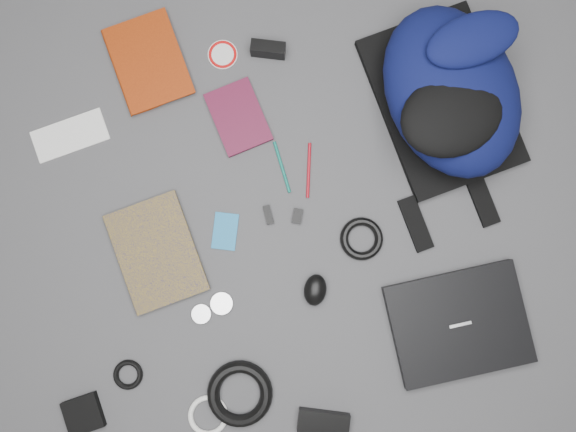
{
  "coord_description": "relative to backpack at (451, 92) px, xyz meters",
  "views": [
    {
      "loc": [
        -0.0,
        -0.09,
        1.42
      ],
      "look_at": [
        0.0,
        0.0,
        0.02
      ],
      "focal_mm": 35.0,
      "sensor_mm": 36.0,
      "label": 1
    }
  ],
  "objects": [
    {
      "name": "ground",
      "position": [
        -0.41,
        -0.27,
        -0.1
      ],
      "size": [
        4.0,
        4.0,
        0.0
      ],
      "primitive_type": "plane",
      "color": "#4F4F51",
      "rests_on": "ground"
    },
    {
      "name": "backpack",
      "position": [
        0.0,
        0.0,
        0.0
      ],
      "size": [
        0.46,
        0.56,
        0.2
      ],
      "primitive_type": null,
      "rotation": [
        0.0,
        0.0,
        0.3
      ],
      "color": "#070C33",
      "rests_on": "ground"
    },
    {
      "name": "laptop",
      "position": [
        0.0,
        -0.56,
        -0.08
      ],
      "size": [
        0.37,
        0.31,
        0.03
      ],
      "primitive_type": "cube",
      "rotation": [
        0.0,
        0.0,
        0.16
      ],
      "color": "black",
      "rests_on": "ground"
    },
    {
      "name": "textbook_red",
      "position": [
        -0.83,
        0.12,
        -0.09
      ],
      "size": [
        0.24,
        0.28,
        0.03
      ],
      "primitive_type": "imported",
      "rotation": [
        0.0,
        0.0,
        0.3
      ],
      "color": "maroon",
      "rests_on": "ground"
    },
    {
      "name": "comic_book",
      "position": [
        -0.84,
        -0.37,
        -0.09
      ],
      "size": [
        0.26,
        0.31,
        0.02
      ],
      "primitive_type": "imported",
      "rotation": [
        0.0,
        0.0,
        0.3
      ],
      "color": "#B3930C",
      "rests_on": "ground"
    },
    {
      "name": "envelope",
      "position": [
        -0.96,
        -0.03,
        -0.1
      ],
      "size": [
        0.21,
        0.14,
        0.0
      ],
      "primitive_type": "cube",
      "rotation": [
        0.0,
        0.0,
        0.29
      ],
      "color": "white",
      "rests_on": "ground"
    },
    {
      "name": "dvd_case",
      "position": [
        -0.52,
        -0.01,
        -0.09
      ],
      "size": [
        0.17,
        0.21,
        0.01
      ],
      "primitive_type": "cube",
      "rotation": [
        0.0,
        0.0,
        0.34
      ],
      "color": "#450D22",
      "rests_on": "ground"
    },
    {
      "name": "compact_camera",
      "position": [
        -0.44,
        0.16,
        -0.08
      ],
      "size": [
        0.09,
        0.05,
        0.05
      ],
      "primitive_type": "cube",
      "rotation": [
        0.0,
        0.0,
        -0.17
      ],
      "color": "black",
      "rests_on": "ground"
    },
    {
      "name": "sticker_disc",
      "position": [
        -0.55,
        0.16,
        -0.1
      ],
      "size": [
        0.08,
        0.08,
        0.0
      ],
      "primitive_type": "cylinder",
      "rotation": [
        0.0,
        0.0,
        -0.05
      ],
      "color": "white",
      "rests_on": "ground"
    },
    {
      "name": "pen_teal",
      "position": [
        -0.42,
        -0.15,
        -0.1
      ],
      "size": [
        0.04,
        0.13,
        0.01
      ],
      "primitive_type": "cylinder",
      "rotation": [
        1.57,
        0.0,
        0.24
      ],
      "color": "#0B6858",
      "rests_on": "ground"
    },
    {
      "name": "pen_red",
      "position": [
        -0.35,
        -0.16,
        -0.1
      ],
      "size": [
        0.02,
        0.14,
        0.01
      ],
      "primitive_type": "cylinder",
      "rotation": [
        1.57,
        0.0,
        -0.1
      ],
      "color": "#A30C18",
      "rests_on": "ground"
    },
    {
      "name": "id_badge",
      "position": [
        -0.57,
        -0.3,
        -0.1
      ],
      "size": [
        0.08,
        0.1,
        0.0
      ],
      "primitive_type": "cube",
      "rotation": [
        0.0,
        0.0,
        -0.17
      ],
      "color": "#166EAA",
      "rests_on": "ground"
    },
    {
      "name": "usb_black",
      "position": [
        -0.46,
        -0.27,
        -0.1
      ],
      "size": [
        0.03,
        0.05,
        0.01
      ],
      "primitive_type": "cube",
      "rotation": [
        0.0,
        0.0,
        0.19
      ],
      "color": "black",
      "rests_on": "ground"
    },
    {
      "name": "key_fob",
      "position": [
        -0.38,
        -0.27,
        -0.09
      ],
      "size": [
        0.03,
        0.04,
        0.01
      ],
      "primitive_type": "cube",
      "rotation": [
        0.0,
        0.0,
        -0.24
      ],
      "color": "black",
      "rests_on": "ground"
    },
    {
      "name": "mouse",
      "position": [
        -0.35,
        -0.46,
        -0.08
      ],
      "size": [
        0.07,
        0.09,
        0.04
      ],
      "primitive_type": "ellipsoid",
      "rotation": [
        0.0,
        0.0,
        -0.21
      ],
      "color": "black",
      "rests_on": "ground"
    },
    {
      "name": "headphone_left",
      "position": [
        -0.59,
        -0.48,
        -0.09
      ],
      "size": [
        0.07,
        0.07,
        0.01
      ],
      "primitive_type": "cylinder",
      "rotation": [
        0.0,
        0.0,
        0.19
      ],
      "color": "silver",
      "rests_on": "ground"
    },
    {
      "name": "headphone_right",
      "position": [
        -0.64,
        -0.5,
        -0.09
      ],
      "size": [
        0.05,
        0.05,
        0.01
      ],
      "primitive_type": "cylinder",
      "rotation": [
        0.0,
        0.0,
        0.0
      ],
      "color": "silver",
      "rests_on": "ground"
    },
    {
      "name": "cable_coil",
      "position": [
        -0.23,
        -0.34,
        -0.09
      ],
      "size": [
        0.14,
        0.14,
        0.02
      ],
      "primitive_type": "torus",
      "rotation": [
        0.0,
        0.0,
        -0.32
      ],
      "color": "black",
      "rests_on": "ground"
    },
    {
      "name": "power_brick",
      "position": [
        -0.35,
        -0.78,
        -0.08
      ],
      "size": [
        0.13,
        0.08,
        0.03
      ],
      "primitive_type": "cube",
      "rotation": [
        0.0,
        0.0,
        -0.18
      ],
      "color": "black",
      "rests_on": "ground"
    },
    {
      "name": "power_cord_coil",
      "position": [
        -0.55,
        -0.7,
        -0.08
      ],
      "size": [
        0.18,
        0.18,
        0.03
      ],
      "primitive_type": "torus",
      "rotation": [
        0.0,
        0.0,
        0.09
      ],
      "color": "black",
      "rests_on": "ground"
    },
    {
      "name": "pouch",
      "position": [
        -0.94,
        -0.73,
        -0.09
      ],
      "size": [
        0.11,
        0.11,
        0.02
      ],
      "primitive_type": "cube",
      "rotation": [
        0.0,
        0.0,
        0.27
      ],
      "color": "black",
      "rests_on": "ground"
    },
    {
      "name": "earbud_coil",
      "position": [
        -0.83,
        -0.64,
        -0.09
      ],
      "size": [
        0.08,
        0.08,
        0.01
      ],
      "primitive_type": "torus",
      "rotation": [
        0.0,
        0.0,
        -0.15
      ],
      "color": "black",
      "rests_on": "ground"
    },
    {
      "name": "white_cable_coil",
      "position": [
        -0.63,
        -0.75,
        -0.09
      ],
      "size": [
        0.12,
        0.12,
        0.01
      ],
      "primitive_type": "torus",
      "rotation": [
        0.0,
        0.0,
        -0.29
      ],
      "color": "white",
      "rests_on": "ground"
    }
  ]
}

